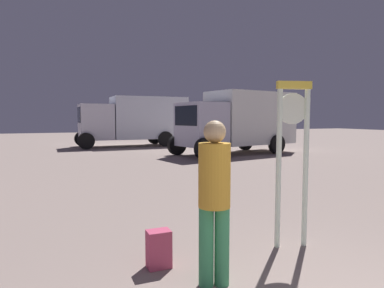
{
  "coord_description": "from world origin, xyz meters",
  "views": [
    {
      "loc": [
        -2.19,
        -0.91,
        1.71
      ],
      "look_at": [
        0.27,
        5.13,
        1.2
      ],
      "focal_mm": 31.34,
      "sensor_mm": 36.0,
      "label": 1
    }
  ],
  "objects": [
    {
      "name": "box_truck_near",
      "position": [
        5.99,
        13.09,
        1.6
      ],
      "size": [
        6.44,
        3.46,
        2.94
      ],
      "color": "silver",
      "rests_on": "ground_plane"
    },
    {
      "name": "standing_clock",
      "position": [
        0.68,
        2.64,
        1.34
      ],
      "size": [
        0.46,
        0.19,
        2.18
      ],
      "color": "white",
      "rests_on": "ground_plane"
    },
    {
      "name": "person_near_clock",
      "position": [
        -0.73,
        2.07,
        0.94
      ],
      "size": [
        0.32,
        0.32,
        1.69
      ],
      "color": "#3B955D",
      "rests_on": "ground_plane"
    },
    {
      "name": "box_truck_far",
      "position": [
        2.33,
        19.12,
        1.61
      ],
      "size": [
        6.53,
        2.55,
        2.95
      ],
      "color": "silver",
      "rests_on": "ground_plane"
    },
    {
      "name": "backpack",
      "position": [
        -1.14,
        2.69,
        0.21
      ],
      "size": [
        0.27,
        0.23,
        0.43
      ],
      "color": "#C34264",
      "rests_on": "ground_plane"
    }
  ]
}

